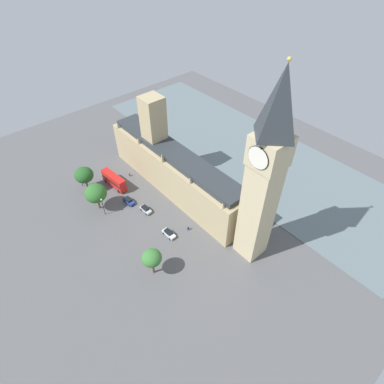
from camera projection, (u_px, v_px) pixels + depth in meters
The scene contains 16 objects.
ground_plane at pixel (172, 191), 104.28m from camera, with size 144.14×144.14×0.00m, color #565659.
river_thames at pixel (243, 150), 121.37m from camera, with size 42.28×129.73×0.25m, color slate.
parliament_building at pixel (173, 167), 100.20m from camera, with size 10.73×57.06×29.30m.
clock_tower at pixel (265, 175), 68.11m from camera, with size 7.52×7.52×52.58m.
double_decker_bus_far_end at pixel (114, 180), 104.25m from camera, with size 3.50×10.69×4.75m.
car_blue_corner at pixel (129, 201), 99.50m from camera, with size 2.15×4.44×1.74m.
car_silver_opposite_hall at pixel (146, 209), 96.74m from camera, with size 2.02×4.25×1.74m.
car_white_leading at pixel (169, 233), 89.69m from camera, with size 1.97×4.47×1.74m.
pedestrian_midblock at pixel (129, 175), 109.32m from camera, with size 0.56×0.64×1.59m.
pedestrian_trailing at pixel (188, 228), 91.33m from camera, with size 0.67×0.68×1.63m.
pedestrian_under_trees at pixel (129, 174), 109.40m from camera, with size 0.65×0.57×1.56m.
plane_tree_kerbside at pixel (96, 193), 94.08m from camera, with size 6.66×6.66×9.19m.
plane_tree_near_tower at pixel (152, 258), 76.94m from camera, with size 5.11×5.11×8.60m.
plane_tree_by_river_gate at pixel (84, 175), 100.45m from camera, with size 6.06×6.06×8.90m.
street_lamp_slot_10 at pixel (102, 204), 93.25m from camera, with size 0.56×0.56×6.64m.
street_lamp_slot_11 at pixel (80, 176), 103.09m from camera, with size 0.56×0.56×6.22m.
Camera 1 is at (44.86, 62.14, 71.05)m, focal length 28.91 mm.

